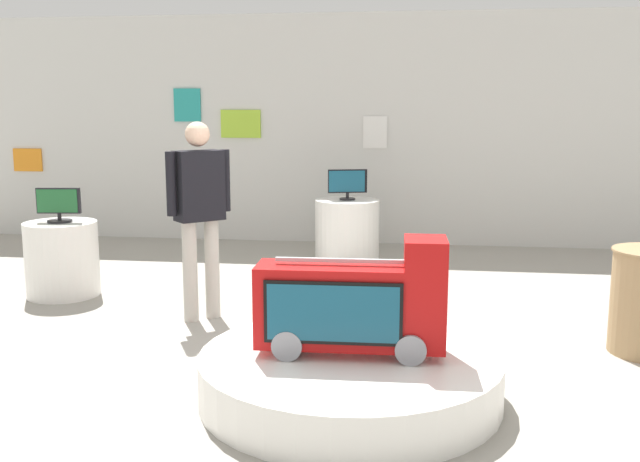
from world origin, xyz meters
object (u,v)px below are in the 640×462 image
main_display_pedestal (350,376)px  tv_on_left_rear (347,183)px  novelty_firetruck_tv (354,306)px  shopper_browsing_near_truck (199,206)px  display_pedestal_left_rear (347,230)px  tv_on_center_rear (59,205)px  display_pedestal_center_rear (62,259)px

main_display_pedestal → tv_on_left_rear: size_ratio=4.11×
novelty_firetruck_tv → shopper_browsing_near_truck: shopper_browsing_near_truck is taller
novelty_firetruck_tv → display_pedestal_left_rear: size_ratio=1.52×
main_display_pedestal → tv_on_center_rear: tv_on_center_rear is taller
main_display_pedestal → display_pedestal_center_rear: bearing=144.5°
novelty_firetruck_tv → shopper_browsing_near_truck: bearing=133.1°
novelty_firetruck_tv → display_pedestal_center_rear: (-2.92, 2.07, -0.23)m
main_display_pedestal → novelty_firetruck_tv: novelty_firetruck_tv is taller
main_display_pedestal → tv_on_center_rear: 3.62m
display_pedestal_left_rear → shopper_browsing_near_truck: bearing=-110.8°
display_pedestal_center_rear → tv_on_center_rear: (-0.00, -0.00, 0.51)m
novelty_firetruck_tv → display_pedestal_center_rear: 3.58m
display_pedestal_left_rear → novelty_firetruck_tv: bearing=-83.9°
novelty_firetruck_tv → tv_on_center_rear: size_ratio=2.79×
tv_on_left_rear → shopper_browsing_near_truck: shopper_browsing_near_truck is taller
shopper_browsing_near_truck → display_pedestal_center_rear: bearing=159.3°
tv_on_left_rear → tv_on_center_rear: size_ratio=1.10×
main_display_pedestal → shopper_browsing_near_truck: size_ratio=1.12×
tv_on_left_rear → main_display_pedestal: bearing=-84.2°
display_pedestal_center_rear → tv_on_center_rear: bearing=-97.1°
tv_on_left_rear → tv_on_center_rear: 3.17m
display_pedestal_center_rear → main_display_pedestal: bearing=-35.5°
novelty_firetruck_tv → tv_on_left_rear: (-0.43, 4.04, 0.31)m
tv_on_left_rear → display_pedestal_center_rear: (-2.49, -1.97, -0.54)m
display_pedestal_center_rear → shopper_browsing_near_truck: shopper_browsing_near_truck is taller
display_pedestal_left_rear → tv_on_left_rear: (-0.00, -0.00, 0.54)m
tv_on_left_rear → shopper_browsing_near_truck: 2.72m
display_pedestal_center_rear → display_pedestal_left_rear: bearing=38.4°
display_pedestal_left_rear → display_pedestal_center_rear: same height
display_pedestal_left_rear → tv_on_left_rear: size_ratio=1.67×
display_pedestal_left_rear → tv_on_center_rear: (-2.49, -1.98, 0.51)m
main_display_pedestal → novelty_firetruck_tv: (0.02, -0.01, 0.44)m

